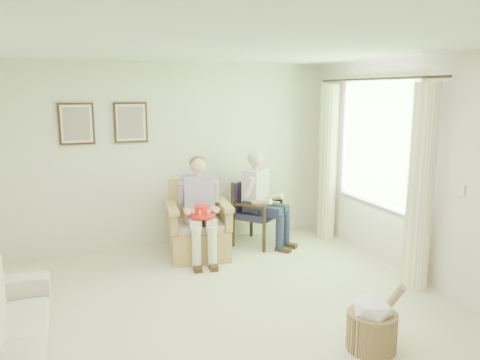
{
  "coord_description": "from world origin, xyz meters",
  "views": [
    {
      "loc": [
        -1.29,
        -3.8,
        2.21
      ],
      "look_at": [
        0.82,
        1.86,
        1.05
      ],
      "focal_mm": 35.0,
      "sensor_mm": 36.0,
      "label": 1
    }
  ],
  "objects_px": {
    "wood_armchair": "(255,209)",
    "red_hat": "(202,213)",
    "person_wicker": "(200,202)",
    "person_dark": "(259,193)",
    "wicker_armchair": "(198,232)",
    "hatbox": "(372,322)"
  },
  "relations": [
    {
      "from": "wood_armchair",
      "to": "hatbox",
      "type": "relative_size",
      "value": 1.44
    },
    {
      "from": "hatbox",
      "to": "wood_armchair",
      "type": "bearing_deg",
      "value": 86.98
    },
    {
      "from": "person_wicker",
      "to": "hatbox",
      "type": "height_order",
      "value": "person_wicker"
    },
    {
      "from": "wicker_armchair",
      "to": "hatbox",
      "type": "height_order",
      "value": "wicker_armchair"
    },
    {
      "from": "wicker_armchair",
      "to": "person_dark",
      "type": "bearing_deg",
      "value": 13.0
    },
    {
      "from": "wicker_armchair",
      "to": "wood_armchair",
      "type": "xyz_separation_m",
      "value": [
        0.94,
        0.25,
        0.17
      ]
    },
    {
      "from": "wicker_armchair",
      "to": "hatbox",
      "type": "xyz_separation_m",
      "value": [
        0.78,
        -2.8,
        -0.08
      ]
    },
    {
      "from": "person_wicker",
      "to": "person_dark",
      "type": "relative_size",
      "value": 1.01
    },
    {
      "from": "wood_armchair",
      "to": "person_dark",
      "type": "bearing_deg",
      "value": -128.87
    },
    {
      "from": "wood_armchair",
      "to": "person_dark",
      "type": "relative_size",
      "value": 0.68
    },
    {
      "from": "person_dark",
      "to": "hatbox",
      "type": "distance_m",
      "value": 2.95
    },
    {
      "from": "wicker_armchair",
      "to": "red_hat",
      "type": "bearing_deg",
      "value": -88.3
    },
    {
      "from": "person_dark",
      "to": "red_hat",
      "type": "height_order",
      "value": "person_dark"
    },
    {
      "from": "wood_armchair",
      "to": "red_hat",
      "type": "xyz_separation_m",
      "value": [
        -0.97,
        -0.59,
        0.19
      ]
    },
    {
      "from": "person_wicker",
      "to": "person_dark",
      "type": "xyz_separation_m",
      "value": [
        0.94,
        0.23,
        -0.01
      ]
    },
    {
      "from": "wicker_armchair",
      "to": "person_wicker",
      "type": "height_order",
      "value": "person_wicker"
    },
    {
      "from": "wood_armchair",
      "to": "hatbox",
      "type": "distance_m",
      "value": 3.06
    },
    {
      "from": "person_dark",
      "to": "red_hat",
      "type": "bearing_deg",
      "value": 165.32
    },
    {
      "from": "wicker_armchair",
      "to": "person_dark",
      "type": "relative_size",
      "value": 0.76
    },
    {
      "from": "wood_armchair",
      "to": "red_hat",
      "type": "relative_size",
      "value": 2.74
    },
    {
      "from": "wicker_armchair",
      "to": "person_dark",
      "type": "height_order",
      "value": "person_dark"
    },
    {
      "from": "person_wicker",
      "to": "hatbox",
      "type": "bearing_deg",
      "value": -66.57
    }
  ]
}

